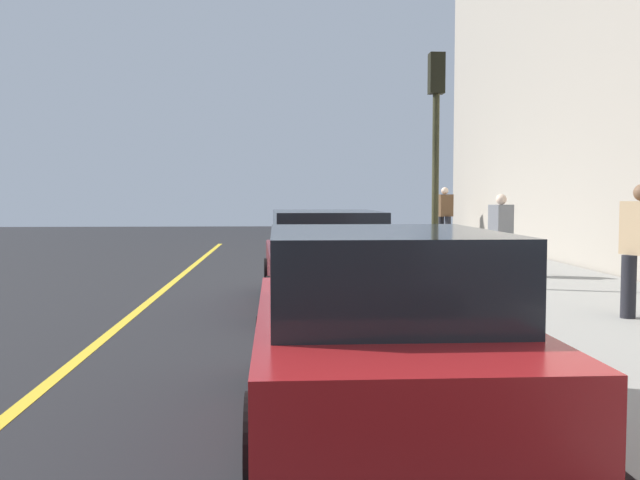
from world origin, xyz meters
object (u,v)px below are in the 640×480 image
(parked_car_red, at_px, (379,330))
(traffic_light_pole, at_px, (436,128))
(parked_car_maroon, at_px, (325,258))
(rolling_suitcase, at_px, (498,259))
(pedestrian_grey_coat, at_px, (501,232))
(pedestrian_brown_coat, at_px, (445,213))

(parked_car_red, xyz_separation_m, traffic_light_pole, (7.29, -1.97, 2.16))
(parked_car_maroon, bearing_deg, rolling_suitcase, -49.65)
(parked_car_red, relative_size, rolling_suitcase, 4.34)
(parked_car_red, bearing_deg, rolling_suitcase, -21.87)
(rolling_suitcase, bearing_deg, parked_car_red, 158.13)
(pedestrian_grey_coat, relative_size, traffic_light_pole, 0.40)
(pedestrian_grey_coat, xyz_separation_m, rolling_suitcase, (0.41, -0.08, -0.56))
(parked_car_maroon, height_order, rolling_suitcase, parked_car_maroon)
(parked_car_red, height_order, rolling_suitcase, parked_car_red)
(pedestrian_brown_coat, bearing_deg, parked_car_maroon, 159.36)
(parked_car_red, relative_size, pedestrian_brown_coat, 2.25)
(parked_car_red, distance_m, pedestrian_grey_coat, 9.53)
(parked_car_maroon, bearing_deg, pedestrian_grey_coat, -52.93)
(parked_car_maroon, xyz_separation_m, pedestrian_brown_coat, (12.73, -4.80, 0.38))
(parked_car_red, relative_size, pedestrian_grey_coat, 2.57)
(traffic_light_pole, bearing_deg, parked_car_red, 164.85)
(traffic_light_pole, bearing_deg, pedestrian_grey_coat, -47.31)
(parked_car_maroon, relative_size, pedestrian_brown_coat, 2.47)
(rolling_suitcase, bearing_deg, traffic_light_pole, 138.21)
(traffic_light_pole, height_order, rolling_suitcase, traffic_light_pole)
(pedestrian_brown_coat, relative_size, rolling_suitcase, 1.93)
(parked_car_maroon, bearing_deg, parked_car_red, -179.64)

